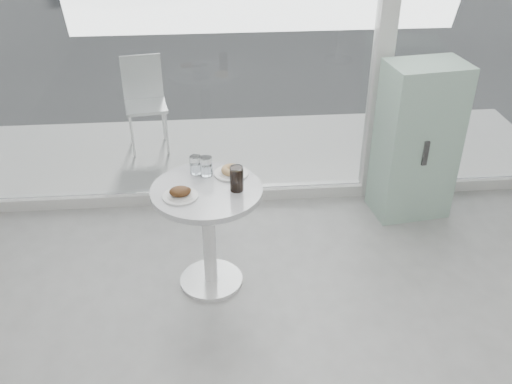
{
  "coord_description": "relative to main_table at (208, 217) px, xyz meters",
  "views": [
    {
      "loc": [
        -0.45,
        -1.23,
        2.65
      ],
      "look_at": [
        -0.2,
        1.7,
        0.85
      ],
      "focal_mm": 40.0,
      "sensor_mm": 36.0,
      "label": 1
    }
  ],
  "objects": [
    {
      "name": "water_tumbler_b",
      "position": [
        0.0,
        0.17,
        0.28
      ],
      "size": [
        0.08,
        0.08,
        0.13
      ],
      "color": "white",
      "rests_on": "main_table"
    },
    {
      "name": "mint_cabinet",
      "position": [
        1.66,
        0.8,
        0.09
      ],
      "size": [
        0.64,
        0.47,
        1.28
      ],
      "rotation": [
        0.0,
        0.0,
        0.14
      ],
      "color": "#8EB5A0",
      "rests_on": "ground"
    },
    {
      "name": "plate_donut",
      "position": [
        0.17,
        0.17,
        0.24
      ],
      "size": [
        0.23,
        0.23,
        0.05
      ],
      "color": "white",
      "rests_on": "main_table"
    },
    {
      "name": "patio_deck",
      "position": [
        0.5,
        1.9,
        -0.53
      ],
      "size": [
        5.6,
        1.6,
        0.05
      ],
      "primitive_type": "cube",
      "color": "white",
      "rests_on": "ground"
    },
    {
      "name": "plate_fritter",
      "position": [
        -0.16,
        -0.09,
        0.25
      ],
      "size": [
        0.22,
        0.22,
        0.07
      ],
      "color": "white",
      "rests_on": "main_table"
    },
    {
      "name": "patio_chair",
      "position": [
        -0.58,
        2.12,
        0.01
      ],
      "size": [
        0.44,
        0.44,
        0.89
      ],
      "rotation": [
        0.0,
        0.0,
        0.16
      ],
      "color": "white",
      "rests_on": "patio_deck"
    },
    {
      "name": "water_tumbler_a",
      "position": [
        -0.07,
        0.21,
        0.28
      ],
      "size": [
        0.08,
        0.08,
        0.13
      ],
      "color": "white",
      "rests_on": "main_table"
    },
    {
      "name": "cola_glass",
      "position": [
        0.19,
        -0.03,
        0.3
      ],
      "size": [
        0.09,
        0.09,
        0.16
      ],
      "color": "white",
      "rests_on": "main_table"
    },
    {
      "name": "main_table",
      "position": [
        0.0,
        0.0,
        0.0
      ],
      "size": [
        0.72,
        0.72,
        0.77
      ],
      "color": "white",
      "rests_on": "ground"
    },
    {
      "name": "room_shell",
      "position": [
        0.5,
        -2.46,
        1.36
      ],
      "size": [
        6.0,
        6.0,
        6.0
      ],
      "color": "white",
      "rests_on": "ground"
    }
  ]
}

